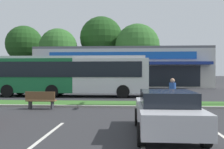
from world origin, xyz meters
TOP-DOWN VIEW (x-y plane):
  - grass_median at (0.00, 14.00)m, footprint 56.00×2.20m
  - curb_lip at (0.00, 12.78)m, footprint 56.00×0.24m
  - parking_stripe_0 at (-2.67, 6.09)m, footprint 0.12×4.80m
  - storefront_building at (-0.99, 35.63)m, footprint 22.76×12.62m
  - tree_far_left at (-20.26, 46.22)m, footprint 7.04×7.04m
  - tree_left at (-12.70, 43.04)m, footprint 6.79×6.79m
  - tree_mid_left at (-5.39, 47.04)m, footprint 8.22×8.22m
  - tree_mid at (1.38, 43.39)m, footprint 7.87×7.87m
  - city_bus at (-5.05, 19.09)m, footprint 12.98×2.66m
  - bus_stop_bench at (-4.79, 11.99)m, footprint 1.60×0.45m
  - car_0 at (1.10, 6.89)m, footprint 1.92×4.19m
  - car_1 at (-8.38, 25.88)m, footprint 4.20×1.86m
  - pedestrian_by_pole at (2.09, 11.58)m, footprint 0.34×0.34m

SIDE VIEW (x-z plane):
  - parking_stripe_0 at x=-2.67m, z-range 0.00..0.01m
  - grass_median at x=0.00m, z-range 0.00..0.12m
  - curb_lip at x=0.00m, z-range 0.00..0.12m
  - bus_stop_bench at x=-4.79m, z-range 0.03..0.98m
  - car_0 at x=1.10m, z-range 0.03..1.43m
  - car_1 at x=-8.38m, z-range 0.04..1.45m
  - pedestrian_by_pole at x=2.09m, z-range 0.00..1.68m
  - city_bus at x=-5.05m, z-range 0.14..3.39m
  - storefront_building at x=-0.99m, z-range 0.00..5.21m
  - tree_left at x=-12.70m, z-range 1.45..11.17m
  - tree_mid at x=1.38m, z-range 1.28..11.72m
  - tree_far_left at x=-20.26m, z-range 1.90..12.77m
  - tree_mid_left at x=-5.39m, z-range 2.17..14.77m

